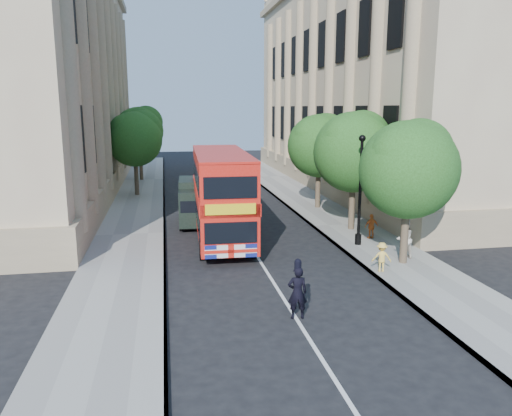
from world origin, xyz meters
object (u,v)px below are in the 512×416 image
box_van (196,203)px  police_constable (297,293)px  lamp_post (360,195)px  double_decker_bus (221,193)px  woman_pedestrian (404,239)px

box_van → police_constable: (2.30, -13.43, -0.39)m
lamp_post → police_constable: lamp_post is taller
double_decker_bus → woman_pedestrian: 8.91m
lamp_post → police_constable: size_ratio=3.06×
lamp_post → box_van: (-7.27, 6.03, -1.28)m
double_decker_bus → police_constable: (1.23, -9.91, -1.53)m
police_constable → woman_pedestrian: bearing=-136.1°
lamp_post → police_constable: bearing=-123.9°
double_decker_bus → box_van: double_decker_bus is taller
lamp_post → box_van: 9.53m
double_decker_bus → woman_pedestrian: double_decker_bus is taller
box_van → woman_pedestrian: bearing=-42.9°
lamp_post → double_decker_bus: size_ratio=0.55×
box_van → woman_pedestrian: size_ratio=2.54×
lamp_post → box_van: bearing=140.3°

